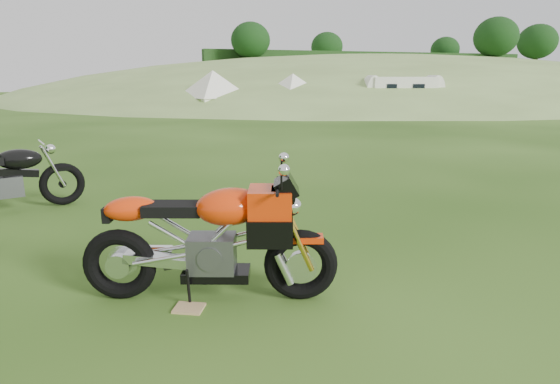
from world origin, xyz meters
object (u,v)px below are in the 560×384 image
object	(u,v)px
vintage_moto_d	(6,177)
tent_mid	(213,90)
tent_right	(293,91)
plywood_board	(189,308)
caravan	(402,94)
sport_motorcycle	(209,230)

from	to	relation	value
vintage_moto_d	tent_mid	world-z (taller)	tent_mid
tent_mid	tent_right	xyz separation A→B (m)	(4.21, -1.00, -0.05)
plywood_board	caravan	world-z (taller)	caravan
sport_motorcycle	plywood_board	size ratio (longest dim) A/B	8.64
tent_mid	vintage_moto_d	bearing A→B (deg)	-131.03
sport_motorcycle	tent_right	size ratio (longest dim) A/B	0.84
vintage_moto_d	tent_mid	distance (m)	19.04
plywood_board	sport_motorcycle	bearing A→B (deg)	34.04
sport_motorcycle	tent_right	bearing A→B (deg)	86.89
vintage_moto_d	tent_mid	size ratio (longest dim) A/B	0.76
sport_motorcycle	caravan	distance (m)	23.03
vintage_moto_d	caravan	world-z (taller)	caravan
tent_mid	plywood_board	bearing A→B (deg)	-122.43
plywood_board	vintage_moto_d	world-z (taller)	vintage_moto_d
tent_mid	tent_right	distance (m)	4.32
vintage_moto_d	tent_mid	bearing A→B (deg)	54.90
vintage_moto_d	tent_mid	xyz separation A→B (m)	(6.54, 17.87, 0.64)
sport_motorcycle	plywood_board	bearing A→B (deg)	-126.87
vintage_moto_d	sport_motorcycle	bearing A→B (deg)	-72.81
tent_right	sport_motorcycle	bearing A→B (deg)	-130.91
tent_mid	tent_right	size ratio (longest dim) A/B	1.05
sport_motorcycle	vintage_moto_d	bearing A→B (deg)	141.28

